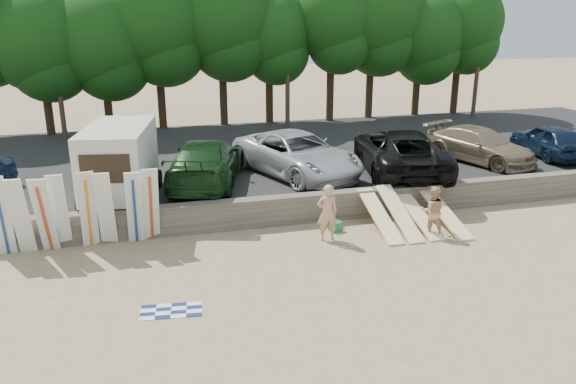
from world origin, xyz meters
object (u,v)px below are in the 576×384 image
car_3 (400,151)px  car_5 (550,140)px  cooler (335,226)px  car_2 (297,154)px  beachgoer_a (327,213)px  car_4 (480,145)px  box_trailer (119,159)px  car_1 (206,162)px  beachgoer_b (433,211)px

car_3 → car_5: 7.80m
cooler → car_2: bearing=71.2°
beachgoer_a → car_4: bearing=-145.9°
box_trailer → car_1: (3.13, 1.17, -0.61)m
car_4 → car_5: 3.60m
car_5 → cooler: bearing=26.7°
beachgoer_b → beachgoer_a: bearing=13.1°
beachgoer_a → cooler: beachgoer_a is taller
car_2 → car_3: 4.22m
box_trailer → beachgoer_a: size_ratio=2.35×
car_1 → beachgoer_a: 5.93m
beachgoer_a → cooler: (0.53, 0.65, -0.78)m
beachgoer_a → car_2: bearing=-91.3°
cooler → beachgoer_a: bearing=-148.5°
car_5 → beachgoer_b: 10.58m
car_1 → car_3: (7.84, -0.49, 0.05)m
car_3 → beachgoer_b: car_3 is taller
car_5 → cooler: 12.75m
car_3 → cooler: bearing=55.1°
beachgoer_a → beachgoer_b: bearing=175.4°
cooler → car_3: bearing=23.4°
car_1 → car_3: bearing=-167.7°
box_trailer → beachgoer_b: bearing=-13.5°
cooler → car_4: bearing=8.9°
car_4 → beachgoer_b: car_4 is taller
car_3 → car_4: car_3 is taller
car_1 → car_5: 15.61m
cooler → beachgoer_b: bearing=-41.2°
car_2 → beachgoer_a: 5.27m
beachgoer_b → car_1: bearing=-17.8°
car_2 → beachgoer_a: bearing=-116.8°
box_trailer → car_3: (10.97, 0.68, -0.56)m
car_5 → cooler: car_5 is taller
car_1 → cooler: car_1 is taller
box_trailer → car_1: size_ratio=0.75×
car_5 → car_2: bearing=5.6°
car_3 → beachgoer_b: bearing=89.0°
car_2 → car_4: car_2 is taller
car_2 → car_4: (8.32, -0.08, -0.11)m
car_5 → cooler: (-11.86, -4.49, -1.29)m
car_5 → car_3: bearing=11.0°
car_1 → beachgoer_b: size_ratio=3.49×
car_4 → beachgoer_a: size_ratio=2.71×
beachgoer_a → beachgoer_b: size_ratio=1.11×
car_4 → beachgoer_b: (-5.33, -5.64, -0.59)m
cooler → car_5: bearing=1.2°
box_trailer → cooler: bearing=-14.3°
beachgoer_a → car_5: bearing=-153.7°
car_3 → car_4: bearing=-158.6°
car_1 → cooler: 5.87m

